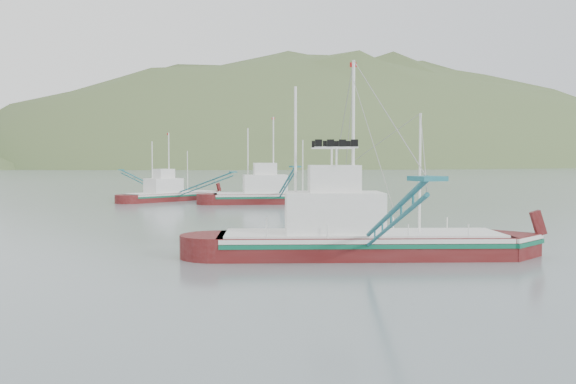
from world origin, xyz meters
name	(u,v)px	position (x,y,z in m)	size (l,w,h in m)	color
ground	(339,265)	(0.00, 0.00, 0.00)	(1200.00, 1200.00, 0.00)	slate
main_boat	(360,214)	(2.14, 1.73, 2.20)	(15.17, 25.63, 10.84)	#4C0C0D
bg_boat_right	(276,186)	(13.97, 40.44, 2.00)	(15.02, 25.72, 10.65)	#4C0C0D
bg_boat_far	(171,186)	(4.20, 50.26, 1.80)	(12.46, 21.02, 8.92)	#4C0C0D
headland_right	(344,166)	(240.00, 430.00, 0.00)	(684.00, 432.00, 306.00)	#465A2E
ridge_distant	(58,165)	(30.00, 560.00, 0.00)	(960.00, 400.00, 240.00)	slate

